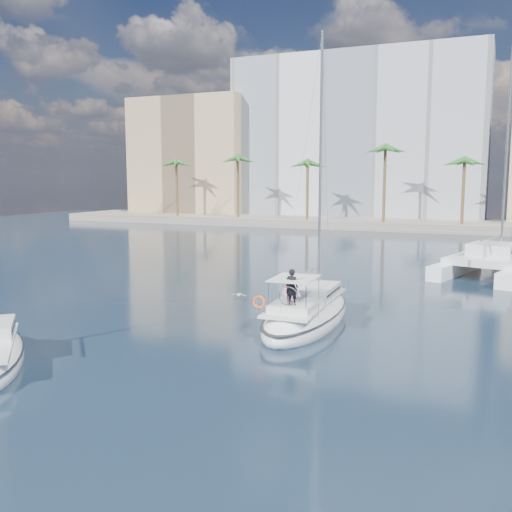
% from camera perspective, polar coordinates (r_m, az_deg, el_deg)
% --- Properties ---
extents(ground, '(160.00, 160.00, 0.00)m').
position_cam_1_polar(ground, '(29.93, 0.88, -6.87)').
color(ground, black).
rests_on(ground, ground).
extents(quay, '(120.00, 14.00, 1.20)m').
position_cam_1_polar(quay, '(88.75, 15.97, 3.03)').
color(quay, gray).
rests_on(quay, ground).
extents(building_modern, '(42.00, 16.00, 28.00)m').
position_cam_1_polar(building_modern, '(102.60, 10.34, 11.30)').
color(building_modern, silver).
rests_on(building_modern, ground).
extents(building_tan_left, '(22.00, 14.00, 22.00)m').
position_cam_1_polar(building_tan_left, '(109.50, -5.91, 9.59)').
color(building_tan_left, tan).
rests_on(building_tan_left, ground).
extents(palm_left, '(3.60, 3.60, 12.30)m').
position_cam_1_polar(palm_left, '(95.12, -5.17, 9.44)').
color(palm_left, brown).
rests_on(palm_left, ground).
extents(palm_centre, '(3.60, 3.60, 12.30)m').
position_cam_1_polar(palm_centre, '(84.55, 15.87, 9.37)').
color(palm_centre, brown).
rests_on(palm_centre, ground).
extents(main_sloop, '(3.85, 10.96, 16.09)m').
position_cam_1_polar(main_sloop, '(30.25, 5.14, -5.74)').
color(main_sloop, white).
rests_on(main_sloop, ground).
extents(catamaran, '(9.12, 13.32, 17.68)m').
position_cam_1_polar(catamaran, '(48.32, 22.61, -0.43)').
color(catamaran, white).
rests_on(catamaran, ground).
extents(seagull, '(1.03, 0.44, 0.19)m').
position_cam_1_polar(seagull, '(35.59, -1.71, -3.91)').
color(seagull, silver).
rests_on(seagull, ground).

